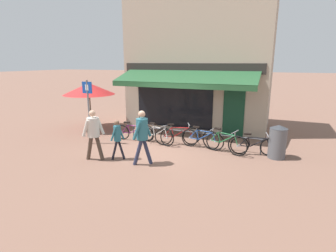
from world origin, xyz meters
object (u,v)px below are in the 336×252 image
(bicycle_red, at_px, (178,135))
(bicycle_silver, at_px, (157,135))
(pedestrian_child, at_px, (117,135))
(pedestrian_second_adult, at_px, (93,130))
(litter_bin, at_px, (278,142))
(bicycle_blue, at_px, (202,139))
(bicycle_green, at_px, (224,142))
(bicycle_purple, at_px, (133,132))
(bicycle_black, at_px, (254,145))
(pedestrian_adult, at_px, (142,132))
(parking_sign, at_px, (88,106))
(cafe_parasol, at_px, (89,89))

(bicycle_red, bearing_deg, bicycle_silver, 165.21)
(bicycle_red, distance_m, pedestrian_child, 2.62)
(pedestrian_second_adult, distance_m, litter_bin, 6.13)
(pedestrian_second_adult, relative_size, litter_bin, 1.47)
(bicycle_red, bearing_deg, pedestrian_child, -145.52)
(bicycle_blue, relative_size, bicycle_green, 0.98)
(pedestrian_child, height_order, pedestrian_second_adult, pedestrian_second_adult)
(pedestrian_child, xyz_separation_m, litter_bin, (4.87, 2.20, -0.26))
(bicycle_purple, height_order, pedestrian_second_adult, pedestrian_second_adult)
(bicycle_purple, distance_m, bicycle_blue, 2.87)
(bicycle_blue, bearing_deg, litter_bin, 6.68)
(bicycle_black, bearing_deg, pedestrian_child, -164.10)
(pedestrian_adult, bearing_deg, bicycle_silver, -87.82)
(bicycle_red, distance_m, parking_sign, 3.64)
(bicycle_red, relative_size, bicycle_green, 0.95)
(bicycle_blue, height_order, pedestrian_adult, pedestrian_adult)
(bicycle_red, xyz_separation_m, litter_bin, (3.60, -0.05, 0.20))
(litter_bin, relative_size, parking_sign, 0.46)
(pedestrian_second_adult, bearing_deg, cafe_parasol, -39.16)
(bicycle_blue, relative_size, litter_bin, 1.48)
(bicycle_purple, xyz_separation_m, parking_sign, (-1.37, -1.00, 1.17))
(cafe_parasol, bearing_deg, bicycle_black, -6.34)
(cafe_parasol, bearing_deg, bicycle_blue, -8.15)
(pedestrian_second_adult, xyz_separation_m, litter_bin, (5.57, 2.51, -0.44))
(parking_sign, height_order, cafe_parasol, parking_sign)
(parking_sign, bearing_deg, bicycle_purple, 36.20)
(bicycle_silver, bearing_deg, pedestrian_child, -86.36)
(bicycle_silver, height_order, bicycle_black, bicycle_silver)
(pedestrian_child, bearing_deg, bicycle_silver, -111.75)
(bicycle_purple, height_order, bicycle_silver, bicycle_purple)
(bicycle_silver, height_order, cafe_parasol, cafe_parasol)
(bicycle_black, height_order, pedestrian_adult, pedestrian_adult)
(bicycle_silver, distance_m, pedestrian_child, 2.19)
(cafe_parasol, bearing_deg, litter_bin, -5.62)
(pedestrian_adult, height_order, cafe_parasol, cafe_parasol)
(cafe_parasol, bearing_deg, bicycle_red, -9.26)
(litter_bin, xyz_separation_m, parking_sign, (-6.84, -1.14, 0.96))
(bicycle_black, bearing_deg, bicycle_silver, 169.62)
(pedestrian_adult, bearing_deg, bicycle_blue, -130.94)
(parking_sign, bearing_deg, bicycle_red, 20.14)
(bicycle_green, bearing_deg, bicycle_blue, -173.73)
(parking_sign, bearing_deg, bicycle_blue, 15.09)
(bicycle_silver, height_order, parking_sign, parking_sign)
(pedestrian_adult, bearing_deg, bicycle_red, -108.63)
(litter_bin, bearing_deg, pedestrian_adult, -150.00)
(bicycle_green, distance_m, cafe_parasol, 6.87)
(bicycle_black, distance_m, pedestrian_second_adult, 5.49)
(bicycle_green, relative_size, cafe_parasol, 0.72)
(bicycle_red, xyz_separation_m, pedestrian_child, (-1.27, -2.24, 0.46))
(litter_bin, height_order, cafe_parasol, cafe_parasol)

